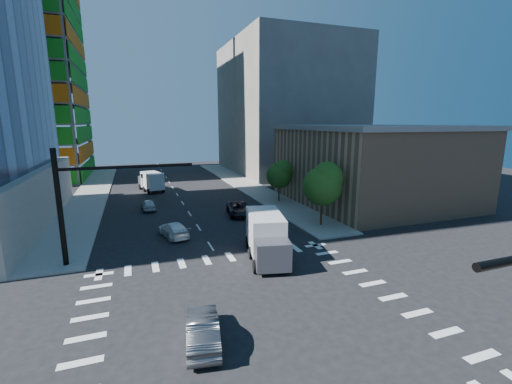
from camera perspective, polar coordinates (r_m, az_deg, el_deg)
name	(u,v)px	position (r m, az deg, el deg)	size (l,w,h in m)	color
ground	(255,315)	(21.04, -0.09, -19.87)	(160.00, 160.00, 0.00)	black
road_markings	(255,315)	(21.04, -0.09, -19.86)	(20.00, 20.00, 0.01)	silver
sidewalk_ne	(246,185)	(60.84, -1.72, 1.20)	(5.00, 60.00, 0.15)	gray
sidewalk_nw	(91,195)	(58.30, -25.77, -0.41)	(5.00, 60.00, 0.15)	gray
construction_building	(2,47)	(82.81, -36.67, 18.84)	(25.16, 34.50, 70.60)	slate
commercial_building	(372,164)	(50.11, 18.72, 4.44)	(20.50, 22.50, 10.60)	#A78060
bg_building_ne	(286,109)	(79.20, 5.02, 13.67)	(24.00, 30.00, 28.00)	#635C59
signal_mast_nw	(81,196)	(29.20, -27.17, -0.56)	(10.20, 0.40, 9.00)	black
tree_south	(324,183)	(36.58, 11.26, 1.42)	(4.16, 4.16, 6.82)	#382316
tree_north	(280,174)	(47.35, 4.07, 3.02)	(3.54, 3.52, 5.78)	#382316
car_nb_far	(239,209)	(41.25, -2.90, -2.82)	(2.51, 5.44, 1.51)	black
car_sb_near	(174,230)	(34.51, -13.58, -6.10)	(1.97, 4.85, 1.41)	white
car_sb_mid	(148,205)	(45.63, -17.48, -2.05)	(1.61, 3.99, 1.36)	#B1B3B9
car_sb_cross	(203,329)	(18.74, -8.87, -21.65)	(1.59, 4.55, 1.50)	#4C4D51
box_truck_near	(267,241)	(27.98, 1.86, -8.09)	(4.30, 7.24, 3.55)	black
box_truck_far	(151,182)	(58.22, -17.16, 1.53)	(3.95, 6.39, 3.12)	black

